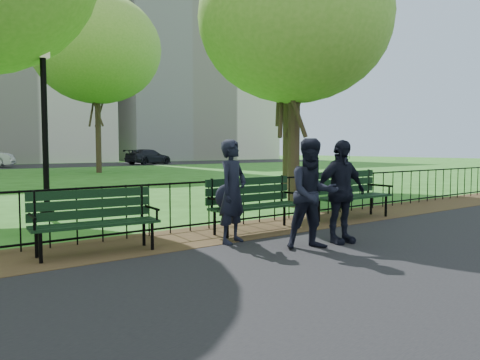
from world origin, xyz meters
TOP-DOWN VIEW (x-y plane):
  - ground at (0.00, 0.00)m, footprint 120.00×120.00m
  - dirt_strip at (0.00, 1.50)m, footprint 60.00×1.60m
  - iron_fence at (0.00, 2.00)m, footprint 24.06×0.06m
  - apartment_east at (26.00, 48.00)m, footprint 20.00×15.00m
  - park_bench_main at (0.05, 1.25)m, footprint 1.89×0.58m
  - park_bench_left_a at (-2.57, 1.34)m, footprint 1.78×0.70m
  - park_bench_right_a at (2.83, 1.26)m, footprint 1.93×0.61m
  - lamppost at (-2.13, 5.48)m, footprint 0.35×0.35m
  - tree_near_e at (3.33, 3.48)m, footprint 4.80×4.80m
  - tree_mid_e at (6.54, 7.22)m, footprint 6.18×6.18m
  - tree_far_e at (5.15, 22.11)m, footprint 7.49×7.49m
  - person_left at (-0.59, 0.72)m, footprint 0.69×0.58m
  - person_mid at (0.10, -0.32)m, footprint 0.89×0.67m
  - person_right at (0.75, -0.29)m, footprint 0.99×0.52m
  - sedan_dark at (13.67, 32.99)m, footprint 4.92×3.24m

SIDE VIEW (x-z plane):
  - ground at x=0.00m, z-range 0.00..0.00m
  - dirt_strip at x=0.00m, z-range 0.01..0.02m
  - iron_fence at x=0.00m, z-range 0.00..1.00m
  - park_bench_left_a at x=-2.57m, z-range 0.07..1.06m
  - park_bench_right_a at x=2.83m, z-range 0.08..1.17m
  - park_bench_main at x=0.05m, z-range 0.11..1.16m
  - sedan_dark at x=13.67m, z-range 0.01..1.34m
  - person_right at x=0.75m, z-range 0.01..1.62m
  - person_left at x=-0.59m, z-range 0.01..1.63m
  - person_mid at x=0.10m, z-range 0.01..1.64m
  - lamppost at x=-2.13m, z-range 0.17..4.02m
  - tree_near_e at x=3.33m, z-range 1.30..7.99m
  - tree_mid_e at x=6.54m, z-range 1.67..10.29m
  - tree_far_e at x=5.15m, z-range 2.03..12.48m
  - apartment_east at x=26.00m, z-range 0.00..24.00m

